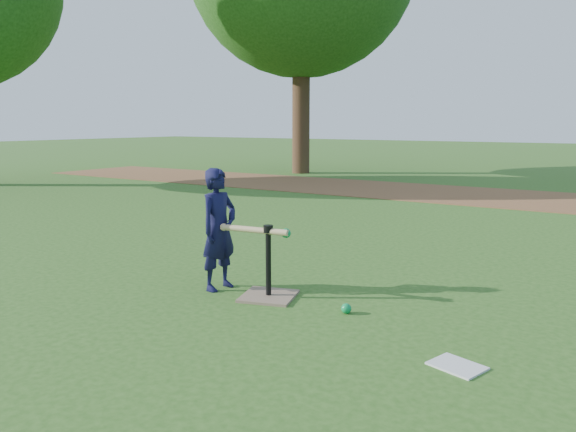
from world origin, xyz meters
The scene contains 7 objects.
ground centered at (0.00, 0.00, 0.00)m, with size 80.00×80.00×0.00m, color #285116.
dirt_strip centered at (0.00, 7.50, 0.01)m, with size 24.00×3.00×0.01m, color brown.
child centered at (-0.58, -0.17, 0.53)m, with size 0.39×0.25×1.06m, color black.
wiffle_ball_ground centered at (0.66, -0.15, 0.04)m, with size 0.08×0.08×0.08m, color #0C8942.
clipboard centered at (1.66, -0.64, 0.01)m, with size 0.30×0.23×0.01m, color silver.
batting_tee centered at (-0.07, -0.14, 0.11)m, with size 0.54×0.54×0.61m.
swing_action centered at (-0.17, -0.15, 0.56)m, with size 0.63×0.18×0.08m.
Camera 1 is at (2.53, -3.85, 1.45)m, focal length 35.00 mm.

